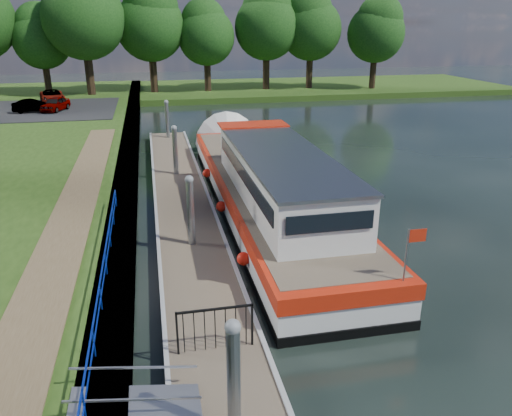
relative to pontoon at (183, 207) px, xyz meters
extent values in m
cube|color=#473D2D|center=(-2.55, 2.00, 0.20)|extent=(1.10, 90.00, 0.78)
cube|color=#264413|center=(12.00, 39.00, 0.12)|extent=(60.00, 18.00, 0.60)
cube|color=brown|center=(-4.40, -5.00, 0.62)|extent=(1.60, 40.00, 0.05)
cube|color=black|center=(-11.00, 25.00, 0.62)|extent=(14.00, 12.00, 0.06)
cube|color=#0C2DBF|center=(-2.75, -10.00, 1.29)|extent=(0.04, 18.00, 0.04)
cube|color=#0C2DBF|center=(-2.75, -10.00, 0.94)|extent=(0.03, 18.00, 0.03)
cylinder|color=#0C2DBF|center=(-2.75, -13.00, 0.95)|extent=(0.04, 0.04, 0.72)
cylinder|color=#0C2DBF|center=(-2.75, -11.00, 0.95)|extent=(0.04, 0.04, 0.72)
cylinder|color=#0C2DBF|center=(-2.75, -9.00, 0.95)|extent=(0.04, 0.04, 0.72)
cylinder|color=#0C2DBF|center=(-2.75, -7.00, 0.95)|extent=(0.04, 0.04, 0.72)
cylinder|color=#0C2DBF|center=(-2.75, -5.00, 0.95)|extent=(0.04, 0.04, 0.72)
cylinder|color=#0C2DBF|center=(-2.75, -3.00, 0.95)|extent=(0.04, 0.04, 0.72)
cylinder|color=#0C2DBF|center=(-2.75, -1.00, 0.95)|extent=(0.04, 0.04, 0.72)
cube|color=brown|center=(0.00, 0.00, 0.10)|extent=(2.50, 30.00, 0.24)
cube|color=#9EA0A3|center=(0.00, -12.00, -0.13)|extent=(2.30, 5.00, 0.30)
cube|color=#9EA0A3|center=(0.00, -4.00, -0.13)|extent=(2.30, 5.00, 0.30)
cube|color=#9EA0A3|center=(0.00, 4.00, -0.13)|extent=(2.30, 5.00, 0.30)
cube|color=#9EA0A3|center=(0.00, 12.00, -0.13)|extent=(2.30, 5.00, 0.30)
cube|color=#9EA0A3|center=(1.19, 0.00, 0.25)|extent=(0.12, 30.00, 0.06)
cube|color=#9EA0A3|center=(-1.19, 0.00, 0.25)|extent=(0.12, 30.00, 0.06)
cylinder|color=gray|center=(0.00, -13.50, 0.92)|extent=(0.26, 0.26, 3.40)
sphere|color=gray|center=(0.00, -13.50, 2.62)|extent=(0.30, 0.30, 0.30)
cylinder|color=gray|center=(0.00, -4.50, 0.92)|extent=(0.26, 0.26, 3.40)
sphere|color=gray|center=(0.00, -4.50, 2.62)|extent=(0.30, 0.30, 0.30)
cylinder|color=gray|center=(0.00, 4.50, 0.92)|extent=(0.26, 0.26, 3.40)
sphere|color=gray|center=(0.00, 4.50, 2.62)|extent=(0.30, 0.30, 0.30)
cylinder|color=gray|center=(0.00, 13.50, 0.92)|extent=(0.26, 0.26, 3.40)
sphere|color=gray|center=(0.00, 13.50, 2.62)|extent=(0.30, 0.30, 0.30)
cube|color=#A5A8AD|center=(-1.85, -12.50, 0.42)|extent=(2.58, 1.00, 0.43)
cube|color=#A5A8AD|center=(-1.85, -12.98, 0.92)|extent=(2.58, 0.04, 0.41)
cube|color=#A5A8AD|center=(-1.85, -12.02, 0.92)|extent=(2.58, 0.04, 0.41)
cube|color=black|center=(-0.90, -10.80, 0.80)|extent=(0.05, 0.05, 1.15)
cube|color=black|center=(0.90, -10.80, 0.80)|extent=(0.05, 0.05, 1.15)
cube|color=black|center=(0.00, -10.80, 1.34)|extent=(1.85, 0.05, 0.05)
cube|color=black|center=(-0.75, -10.80, 0.80)|extent=(0.02, 0.02, 1.10)
cube|color=black|center=(-0.50, -10.80, 0.80)|extent=(0.02, 0.02, 1.10)
cube|color=black|center=(-0.25, -10.80, 0.80)|extent=(0.02, 0.02, 1.10)
cube|color=black|center=(0.00, -10.80, 0.80)|extent=(0.02, 0.02, 1.10)
cube|color=black|center=(0.25, -10.80, 0.80)|extent=(0.02, 0.02, 1.10)
cube|color=black|center=(0.50, -10.80, 0.80)|extent=(0.02, 0.02, 1.10)
cube|color=black|center=(0.75, -10.80, 0.80)|extent=(0.02, 0.02, 1.10)
cube|color=black|center=(3.60, -0.59, -0.16)|extent=(4.00, 20.00, 0.55)
cube|color=silver|center=(3.60, -0.59, 0.44)|extent=(3.96, 19.90, 0.65)
cube|color=red|center=(3.60, -0.59, 1.00)|extent=(4.04, 20.00, 0.48)
cube|color=brown|center=(3.60, -0.59, 1.24)|extent=(3.68, 19.20, 0.04)
cone|color=silver|center=(3.60, 9.81, 0.37)|extent=(4.00, 1.50, 4.00)
cube|color=silver|center=(3.60, -3.09, 2.12)|extent=(3.00, 11.00, 1.75)
cube|color=gray|center=(3.60, -3.09, 3.04)|extent=(3.10, 11.20, 0.10)
cube|color=black|center=(2.08, -3.09, 2.37)|extent=(0.04, 10.00, 0.55)
cube|color=black|center=(5.12, -3.09, 2.37)|extent=(0.04, 10.00, 0.55)
cube|color=black|center=(3.60, 2.46, 2.37)|extent=(2.60, 0.04, 0.55)
cube|color=black|center=(3.60, -8.64, 2.37)|extent=(2.60, 0.04, 0.55)
cube|color=red|center=(3.60, 2.11, 3.12)|extent=(3.20, 1.60, 0.06)
cylinder|color=gray|center=(5.10, -10.29, 1.97)|extent=(0.05, 0.05, 1.50)
cube|color=red|center=(5.35, -10.29, 2.52)|extent=(0.50, 0.02, 0.35)
sphere|color=red|center=(1.48, -6.59, 0.47)|extent=(0.44, 0.44, 0.44)
sphere|color=red|center=(1.48, -1.59, 0.47)|extent=(0.44, 0.44, 0.44)
sphere|color=red|center=(1.48, 3.41, 0.47)|extent=(0.44, 0.44, 0.44)
imported|color=#594C47|center=(2.40, -6.25, 2.12)|extent=(0.45, 0.65, 1.72)
cylinder|color=#332316|center=(-11.50, 36.87, 1.97)|extent=(0.70, 0.70, 3.10)
sphere|color=#143A11|center=(-11.50, 36.87, 5.92)|extent=(5.85, 5.85, 5.85)
sphere|color=#143A11|center=(-11.67, 37.04, 7.39)|extent=(4.65, 4.65, 4.65)
cylinder|color=#332316|center=(-6.89, 34.36, 2.56)|extent=(0.84, 0.84, 4.29)
sphere|color=#143A11|center=(-6.89, 34.36, 8.04)|extent=(8.10, 8.10, 8.10)
cylinder|color=#332316|center=(-0.41, 36.36, 2.33)|extent=(0.79, 0.79, 3.83)
sphere|color=#143A11|center=(-0.41, 36.36, 7.23)|extent=(7.24, 7.24, 7.24)
sphere|color=#143A11|center=(-0.22, 36.13, 9.04)|extent=(5.75, 5.75, 5.75)
cylinder|color=#332316|center=(5.49, 36.09, 2.05)|extent=(0.72, 0.72, 3.26)
sphere|color=#143A11|center=(5.49, 36.09, 6.21)|extent=(6.16, 6.16, 6.16)
sphere|color=#143A11|center=(5.30, 36.34, 7.75)|extent=(4.89, 4.89, 4.89)
cylinder|color=#332316|center=(12.25, 36.38, 2.30)|extent=(0.78, 0.78, 3.77)
sphere|color=#143A11|center=(12.25, 36.38, 7.12)|extent=(7.13, 7.13, 7.13)
sphere|color=#143A11|center=(12.38, 36.62, 8.91)|extent=(5.66, 5.66, 5.66)
cylinder|color=#332316|center=(17.42, 36.40, 2.24)|extent=(0.77, 0.77, 3.65)
sphere|color=#143A11|center=(17.42, 36.40, 6.90)|extent=(6.89, 6.89, 6.89)
sphere|color=#143A11|center=(17.07, 36.41, 8.63)|extent=(5.47, 5.47, 5.47)
cylinder|color=#332316|center=(24.52, 34.52, 2.12)|extent=(0.74, 0.74, 3.41)
sphere|color=#143A11|center=(24.52, 34.52, 6.47)|extent=(6.43, 6.43, 6.43)
sphere|color=#143A11|center=(24.75, 34.30, 8.08)|extent=(5.11, 5.11, 5.11)
imported|color=#999999|center=(-8.86, 23.94, 1.23)|extent=(2.33, 3.66, 1.16)
imported|color=#999999|center=(-10.55, 23.61, 1.18)|extent=(3.38, 1.71, 1.06)
imported|color=#999999|center=(-9.79, 28.51, 1.25)|extent=(2.92, 4.65, 1.20)
camera|label=1|loc=(-1.16, -20.91, 7.66)|focal=35.00mm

